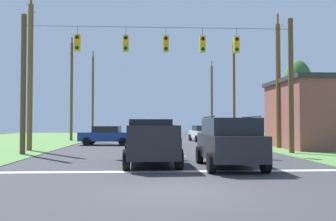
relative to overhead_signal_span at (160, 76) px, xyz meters
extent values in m
plane|color=#333338|center=(0.08, -11.49, -4.51)|extent=(120.00, 120.00, 0.00)
cube|color=white|center=(0.08, -7.55, -4.50)|extent=(12.92, 0.45, 0.01)
cube|color=white|center=(0.08, -1.55, -4.50)|extent=(2.50, 0.15, 0.01)
cube|color=white|center=(0.08, 4.74, -4.50)|extent=(2.50, 0.15, 0.01)
cube|color=white|center=(0.08, 13.56, -4.50)|extent=(2.50, 0.15, 0.01)
cylinder|color=brown|center=(-7.76, 0.00, -0.53)|extent=(0.30, 0.30, 7.97)
cylinder|color=brown|center=(7.70, 0.00, -0.53)|extent=(0.30, 0.30, 7.97)
cylinder|color=black|center=(-0.03, 0.00, 2.82)|extent=(15.46, 0.02, 0.02)
cylinder|color=black|center=(-4.75, 0.00, 2.58)|extent=(0.02, 0.02, 0.48)
cube|color=yellow|center=(-4.75, 0.00, 1.87)|extent=(0.32, 0.24, 0.95)
cylinder|color=#310503|center=(-4.75, -0.14, 2.16)|extent=(0.20, 0.04, 0.20)
cylinder|color=orange|center=(-4.75, -0.14, 1.86)|extent=(0.20, 0.04, 0.20)
cylinder|color=black|center=(-4.75, -0.14, 1.56)|extent=(0.20, 0.04, 0.20)
cylinder|color=black|center=(-1.99, 0.00, 2.58)|extent=(0.02, 0.02, 0.48)
cube|color=yellow|center=(-1.99, 0.00, 1.87)|extent=(0.32, 0.24, 0.95)
cylinder|color=#310503|center=(-1.99, -0.14, 2.16)|extent=(0.20, 0.04, 0.20)
cylinder|color=orange|center=(-1.99, -0.14, 1.86)|extent=(0.20, 0.04, 0.20)
cylinder|color=black|center=(-1.99, -0.14, 1.56)|extent=(0.20, 0.04, 0.20)
cylinder|color=black|center=(0.33, 0.00, 2.58)|extent=(0.02, 0.02, 0.48)
cube|color=yellow|center=(0.33, 0.00, 1.87)|extent=(0.32, 0.24, 0.95)
cylinder|color=#310503|center=(0.33, -0.14, 2.16)|extent=(0.20, 0.04, 0.20)
cylinder|color=orange|center=(0.33, -0.14, 1.86)|extent=(0.20, 0.04, 0.20)
cylinder|color=black|center=(0.33, -0.14, 1.56)|extent=(0.20, 0.04, 0.20)
cylinder|color=black|center=(2.47, 0.00, 2.58)|extent=(0.02, 0.02, 0.48)
cube|color=yellow|center=(2.47, 0.00, 1.87)|extent=(0.32, 0.24, 0.95)
cylinder|color=#310503|center=(2.47, -0.14, 2.16)|extent=(0.20, 0.04, 0.20)
cylinder|color=orange|center=(2.47, -0.14, 1.86)|extent=(0.20, 0.04, 0.20)
cylinder|color=black|center=(2.47, -0.14, 1.56)|extent=(0.20, 0.04, 0.20)
cylinder|color=black|center=(4.47, 0.00, 2.58)|extent=(0.02, 0.02, 0.48)
cube|color=yellow|center=(4.47, 0.00, 1.87)|extent=(0.32, 0.24, 0.95)
cylinder|color=#310503|center=(4.47, -0.14, 2.16)|extent=(0.20, 0.04, 0.20)
cylinder|color=orange|center=(4.47, -0.14, 1.86)|extent=(0.20, 0.04, 0.20)
cylinder|color=black|center=(4.47, -0.14, 1.56)|extent=(0.20, 0.04, 0.20)
cube|color=black|center=(-0.59, -5.28, -3.68)|extent=(2.22, 5.48, 0.85)
cube|color=black|center=(-0.61, -4.63, -2.91)|extent=(1.93, 1.97, 0.70)
cube|color=black|center=(-1.47, -6.66, -3.03)|extent=(0.20, 2.38, 0.45)
cube|color=black|center=(0.41, -6.59, -3.03)|extent=(0.20, 2.38, 0.45)
cube|color=black|center=(-0.48, -7.92, -3.03)|extent=(1.96, 0.18, 0.45)
cylinder|color=black|center=(-1.66, -3.48, -4.11)|extent=(0.31, 0.81, 0.80)
cylinder|color=black|center=(0.34, -3.40, -4.11)|extent=(0.31, 0.81, 0.80)
cylinder|color=black|center=(-1.51, -7.15, -4.11)|extent=(0.31, 0.81, 0.80)
cylinder|color=black|center=(0.49, -7.07, -4.11)|extent=(0.31, 0.81, 0.80)
cube|color=black|center=(2.55, -6.51, -3.65)|extent=(1.99, 4.82, 0.95)
cube|color=black|center=(2.55, -6.66, -2.85)|extent=(1.83, 3.22, 0.65)
cylinder|color=black|center=(1.70, -6.65, -2.48)|extent=(0.07, 2.72, 0.05)
cylinder|color=black|center=(3.40, -6.67, -2.48)|extent=(0.07, 2.72, 0.05)
cylinder|color=black|center=(1.59, -4.87, -4.13)|extent=(0.27, 0.76, 0.76)
cylinder|color=black|center=(3.54, -4.89, -4.13)|extent=(0.27, 0.76, 0.76)
cylinder|color=black|center=(1.56, -8.13, -4.13)|extent=(0.27, 0.76, 0.76)
cylinder|color=black|center=(3.51, -8.15, -4.13)|extent=(0.27, 0.76, 0.76)
cube|color=silver|center=(4.50, 13.94, -3.84)|extent=(2.17, 4.44, 0.70)
cube|color=black|center=(4.50, 13.94, -3.24)|extent=(1.80, 2.23, 0.50)
cylinder|color=black|center=(3.48, 15.28, -4.19)|extent=(0.28, 0.66, 0.64)
cylinder|color=black|center=(5.27, 15.44, -4.19)|extent=(0.28, 0.66, 0.64)
cylinder|color=black|center=(3.73, 12.45, -4.19)|extent=(0.28, 0.66, 0.64)
cylinder|color=black|center=(5.52, 12.61, -4.19)|extent=(0.28, 0.66, 0.64)
cube|color=navy|center=(-4.02, 8.69, -3.84)|extent=(4.43, 2.14, 0.70)
cube|color=black|center=(-4.02, 8.69, -3.24)|extent=(2.22, 1.78, 0.50)
cylinder|color=black|center=(-2.54, 9.47, -4.19)|extent=(0.66, 0.27, 0.64)
cylinder|color=black|center=(-2.68, 7.68, -4.19)|extent=(0.66, 0.27, 0.64)
cylinder|color=black|center=(-5.37, 9.70, -4.19)|extent=(0.66, 0.27, 0.64)
cylinder|color=black|center=(-5.51, 7.90, -4.19)|extent=(0.66, 0.27, 0.64)
cylinder|color=brown|center=(8.50, 4.32, -0.11)|extent=(0.34, 0.34, 8.80)
cube|color=brown|center=(8.50, 4.32, 3.89)|extent=(0.12, 0.12, 2.28)
cylinder|color=#B2B7BC|center=(8.50, 5.23, 4.01)|extent=(0.08, 0.08, 0.12)
cylinder|color=#B2B7BC|center=(8.50, 3.41, 4.01)|extent=(0.08, 0.08, 0.12)
cylinder|color=brown|center=(8.15, 16.24, 0.49)|extent=(0.26, 0.26, 10.01)
cube|color=brown|center=(8.15, 16.24, 5.10)|extent=(0.12, 0.12, 1.90)
cylinder|color=#B2B7BC|center=(8.15, 17.00, 5.22)|extent=(0.08, 0.08, 0.12)
cylinder|color=#B2B7BC|center=(8.15, 15.48, 5.22)|extent=(0.08, 0.08, 0.12)
cube|color=brown|center=(8.15, 16.24, 4.20)|extent=(0.12, 0.12, 2.38)
cylinder|color=#B2B7BC|center=(8.15, 17.19, 4.32)|extent=(0.08, 0.08, 0.12)
cylinder|color=#B2B7BC|center=(8.15, 15.28, 4.32)|extent=(0.08, 0.08, 0.12)
cylinder|color=brown|center=(8.37, 30.81, 0.41)|extent=(0.33, 0.33, 9.83)
cube|color=brown|center=(8.37, 30.81, 4.92)|extent=(0.12, 0.12, 2.37)
cylinder|color=#B2B7BC|center=(8.37, 31.76, 5.04)|extent=(0.08, 0.08, 0.12)
cylinder|color=#B2B7BC|center=(8.37, 29.86, 5.04)|extent=(0.08, 0.08, 0.12)
cylinder|color=brown|center=(-8.29, 2.86, 0.22)|extent=(0.33, 0.33, 9.46)
cube|color=brown|center=(-8.29, 2.86, 4.56)|extent=(0.12, 0.12, 2.05)
cylinder|color=#B2B7BC|center=(-8.29, 3.68, 4.68)|extent=(0.08, 0.08, 0.12)
cylinder|color=#B2B7BC|center=(-8.29, 2.04, 4.68)|extent=(0.08, 0.08, 0.12)
cylinder|color=brown|center=(-8.32, 15.79, 0.35)|extent=(0.27, 0.27, 9.72)
cube|color=brown|center=(-8.32, 15.79, 4.81)|extent=(0.12, 0.12, 2.02)
cylinder|color=#B2B7BC|center=(-8.32, 16.60, 4.93)|extent=(0.08, 0.08, 0.12)
cylinder|color=#B2B7BC|center=(-8.32, 14.98, 4.93)|extent=(0.08, 0.08, 0.12)
cube|color=brown|center=(-8.32, 15.79, 3.91)|extent=(0.12, 0.12, 2.10)
cylinder|color=#B2B7BC|center=(-8.32, 16.63, 4.03)|extent=(0.08, 0.08, 0.12)
cylinder|color=#B2B7BC|center=(-8.32, 14.94, 4.03)|extent=(0.08, 0.08, 0.12)
cylinder|color=brown|center=(-8.33, 29.85, 0.96)|extent=(0.31, 0.31, 10.93)
cube|color=brown|center=(-8.33, 29.85, 6.03)|extent=(0.12, 0.12, 2.38)
cylinder|color=#B2B7BC|center=(-8.33, 30.80, 6.15)|extent=(0.08, 0.08, 0.12)
cylinder|color=#B2B7BC|center=(-8.33, 28.90, 6.15)|extent=(0.08, 0.08, 0.12)
cube|color=brown|center=(-8.33, 29.85, 5.13)|extent=(0.12, 0.12, 2.17)
cylinder|color=#B2B7BC|center=(-8.33, 30.72, 5.25)|extent=(0.08, 0.08, 0.12)
cylinder|color=#B2B7BC|center=(-8.33, 28.98, 5.25)|extent=(0.08, 0.08, 0.12)
cylinder|color=brown|center=(12.03, 9.46, -2.82)|extent=(0.34, 0.34, 3.37)
ellipsoid|color=#36672F|center=(12.03, 9.46, 0.20)|extent=(2.53, 2.53, 4.89)
camera|label=1|loc=(-0.69, -21.17, -2.70)|focal=39.38mm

